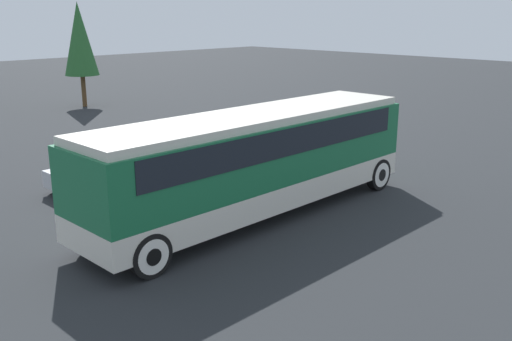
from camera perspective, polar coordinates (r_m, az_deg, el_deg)
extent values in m
plane|color=#26282B|center=(16.92, 0.00, -4.51)|extent=(120.00, 120.00, 0.00)
cube|color=silver|center=(16.66, 0.00, -1.89)|extent=(11.15, 2.51, 0.72)
cube|color=#19663D|center=(16.34, 0.00, 2.12)|extent=(11.15, 2.51, 1.68)
cube|color=black|center=(16.24, 0.00, 3.53)|extent=(9.81, 2.55, 0.75)
cube|color=beige|center=(16.14, 0.00, 5.40)|extent=(10.93, 2.31, 0.22)
cube|color=#19663D|center=(20.52, 10.71, 3.96)|extent=(0.36, 2.41, 1.92)
cylinder|color=black|center=(19.63, 12.14, -0.37)|extent=(1.06, 0.28, 1.06)
cylinder|color=silver|center=(19.63, 12.14, -0.37)|extent=(0.83, 0.30, 0.83)
cylinder|color=black|center=(19.63, 12.14, -0.37)|extent=(0.40, 0.32, 0.40)
cylinder|color=black|center=(20.89, 6.87, 0.84)|extent=(1.06, 0.28, 1.06)
cylinder|color=silver|center=(20.89, 6.87, 0.84)|extent=(0.83, 0.30, 0.83)
cylinder|color=black|center=(20.89, 6.87, 0.84)|extent=(0.40, 0.32, 0.40)
cylinder|color=black|center=(13.17, -10.55, -8.34)|extent=(1.06, 0.28, 1.06)
cylinder|color=silver|center=(13.17, -10.55, -8.34)|extent=(0.83, 0.30, 0.83)
cylinder|color=black|center=(13.17, -10.55, -8.34)|extent=(0.40, 0.32, 0.40)
cylinder|color=black|center=(14.98, -15.63, -5.66)|extent=(1.06, 0.28, 1.06)
cylinder|color=silver|center=(14.98, -15.63, -5.66)|extent=(0.83, 0.30, 0.83)
cylinder|color=black|center=(14.98, -15.63, -5.66)|extent=(0.40, 0.32, 0.40)
cube|color=#BCBCC1|center=(20.23, -13.43, 0.06)|extent=(4.77, 1.76, 0.56)
cube|color=black|center=(20.01, -13.98, 1.35)|extent=(2.48, 1.59, 0.45)
cylinder|color=black|center=(20.68, -7.80, 0.14)|extent=(0.70, 0.22, 0.70)
cylinder|color=black|center=(20.68, -7.80, 0.14)|extent=(0.27, 0.26, 0.27)
cylinder|color=black|center=(21.92, -10.34, 0.91)|extent=(0.70, 0.22, 0.70)
cylinder|color=black|center=(21.92, -10.34, 0.91)|extent=(0.27, 0.26, 0.27)
cylinder|color=black|center=(18.72, -16.97, -2.07)|extent=(0.70, 0.22, 0.70)
cylinder|color=black|center=(18.72, -16.97, -2.07)|extent=(0.27, 0.26, 0.27)
cylinder|color=black|center=(20.08, -19.16, -1.08)|extent=(0.70, 0.22, 0.70)
cylinder|color=black|center=(20.08, -19.16, -1.08)|extent=(0.27, 0.26, 0.27)
cube|color=maroon|center=(25.43, -3.60, 3.73)|extent=(4.39, 1.85, 0.65)
cube|color=black|center=(25.20, -3.92, 4.94)|extent=(2.29, 1.67, 0.49)
cylinder|color=black|center=(26.04, 0.43, 3.51)|extent=(0.71, 0.22, 0.71)
cylinder|color=black|center=(26.04, 0.43, 3.51)|extent=(0.27, 0.26, 0.27)
cylinder|color=black|center=(27.21, -2.10, 4.02)|extent=(0.71, 0.22, 0.71)
cylinder|color=black|center=(27.21, -2.10, 4.02)|extent=(0.27, 0.26, 0.27)
cylinder|color=black|center=(23.78, -5.29, 2.26)|extent=(0.71, 0.22, 0.71)
cylinder|color=black|center=(23.78, -5.29, 2.26)|extent=(0.27, 0.26, 0.27)
cylinder|color=black|center=(25.05, -7.77, 2.87)|extent=(0.71, 0.22, 0.71)
cylinder|color=black|center=(25.05, -7.77, 2.87)|extent=(0.27, 0.26, 0.27)
cylinder|color=brown|center=(37.94, -16.84, 7.64)|extent=(0.28, 0.28, 1.97)
cone|color=#28602D|center=(37.66, -17.23, 12.47)|extent=(2.10, 2.10, 4.45)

